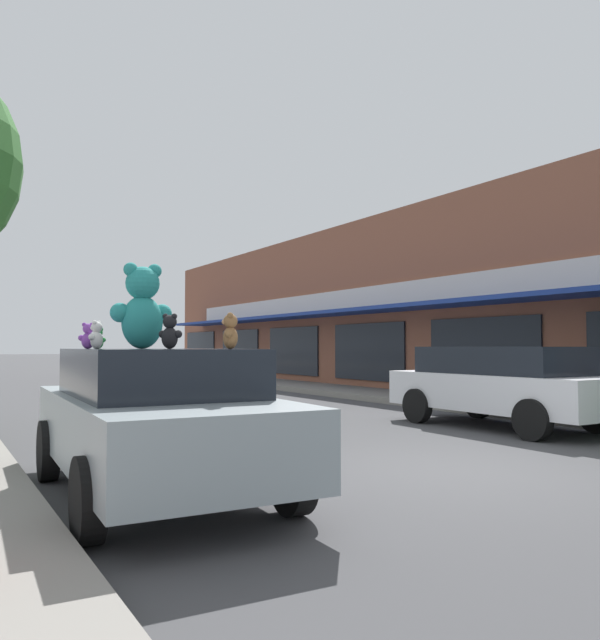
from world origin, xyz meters
TOP-DOWN VIEW (x-y plane):
  - ground_plane at (0.00, 0.00)m, footprint 260.00×260.00m
  - storefront_row at (12.52, 11.74)m, footprint 11.96×36.77m
  - plush_art_car at (-3.81, 0.68)m, footprint 2.20×4.48m
  - teddy_bear_giant at (-3.93, 0.83)m, footprint 0.68×0.42m
  - teddy_bear_green at (-4.28, 1.34)m, footprint 0.18×0.11m
  - teddy_bear_brown at (-3.44, -0.40)m, footprint 0.21×0.26m
  - teddy_bear_white at (-4.44, 0.72)m, footprint 0.20×0.20m
  - teddy_bear_black at (-3.75, 0.45)m, footprint 0.24×0.26m
  - teddy_bear_purple at (-4.50, 0.82)m, footprint 0.21×0.15m
  - parked_car_far_center at (3.72, 2.64)m, footprint 1.98×4.64m

SIDE VIEW (x-z plane):
  - ground_plane at x=0.00m, z-range 0.00..0.00m
  - plush_art_car at x=-3.81m, z-range 0.06..1.62m
  - parked_car_far_center at x=3.72m, z-range 0.08..1.67m
  - teddy_bear_green at x=-4.28m, z-range 1.56..1.80m
  - teddy_bear_purple at x=-4.50m, z-range 1.56..1.83m
  - teddy_bear_white at x=-4.44m, z-range 1.56..1.85m
  - teddy_bear_brown at x=-3.44m, z-range 1.56..1.91m
  - teddy_bear_black at x=-3.75m, z-range 1.56..1.93m
  - teddy_bear_giant at x=-3.93m, z-range 1.55..2.48m
  - storefront_row at x=12.52m, z-range 0.00..6.18m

